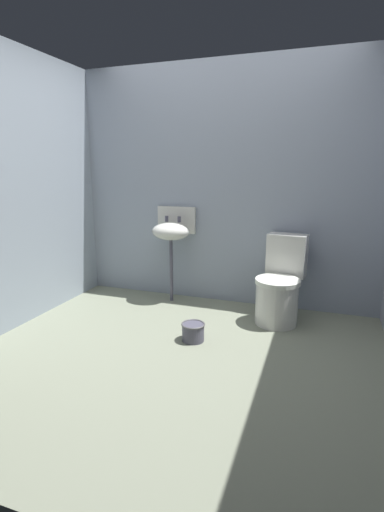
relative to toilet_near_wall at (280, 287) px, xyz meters
The scene contains 6 objects.
ground_plane 1.19m from the toilet_near_wall, 124.59° to the right, with size 3.49×2.96×0.08m, color gray.
wall_back 1.16m from the toilet_near_wall, 148.02° to the left, with size 3.49×0.10×2.41m, color #909AAB.
wall_left 2.54m from the toilet_near_wall, 159.63° to the right, with size 0.10×2.76×2.41m, color #929EAC.
toilet_near_wall is the anchor object (origin of this frame).
sink 1.24m from the toilet_near_wall, behind, with size 0.42×0.35×0.99m.
bucket 0.94m from the toilet_near_wall, 132.14° to the right, with size 0.20×0.20×0.15m.
Camera 1 is at (0.97, -2.44, 1.39)m, focal length 26.38 mm.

